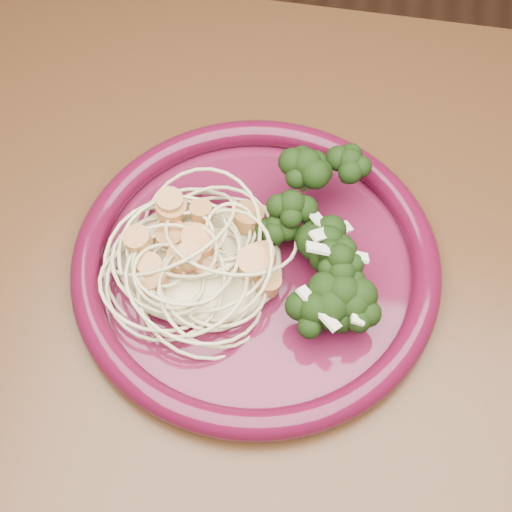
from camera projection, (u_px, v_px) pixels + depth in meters
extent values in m
cube|color=#472814|center=(126.00, 328.00, 0.58)|extent=(1.20, 0.80, 0.04)
cylinder|color=#490E22|center=(256.00, 267.00, 0.58)|extent=(0.34, 0.34, 0.01)
torus|color=#490B20|center=(256.00, 261.00, 0.57)|extent=(0.35, 0.35, 0.02)
ellipsoid|color=#C6BC88|center=(199.00, 256.00, 0.57)|extent=(0.16, 0.14, 0.03)
ellipsoid|color=black|center=(327.00, 246.00, 0.56)|extent=(0.12, 0.17, 0.05)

